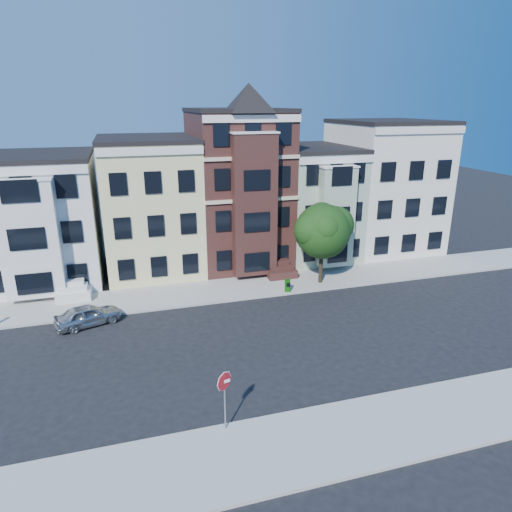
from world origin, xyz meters
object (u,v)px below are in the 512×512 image
object	(u,v)px
newspaper_box	(287,286)
stop_sign	(225,397)
parked_car	(88,315)
street_tree	(322,235)

from	to	relation	value
newspaper_box	stop_sign	bearing A→B (deg)	-99.33
newspaper_box	stop_sign	distance (m)	14.61
newspaper_box	parked_car	bearing A→B (deg)	-154.38
street_tree	newspaper_box	distance (m)	4.41
parked_car	stop_sign	xyz separation A→B (m)	(5.79, -11.50, 0.99)
parked_car	stop_sign	world-z (taller)	stop_sign
parked_car	newspaper_box	xyz separation A→B (m)	(13.09, 1.11, -0.06)
street_tree	newspaper_box	bearing A→B (deg)	-162.09
parked_car	newspaper_box	world-z (taller)	parked_car
street_tree	parked_car	xyz separation A→B (m)	(-16.00, -2.05, -3.13)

